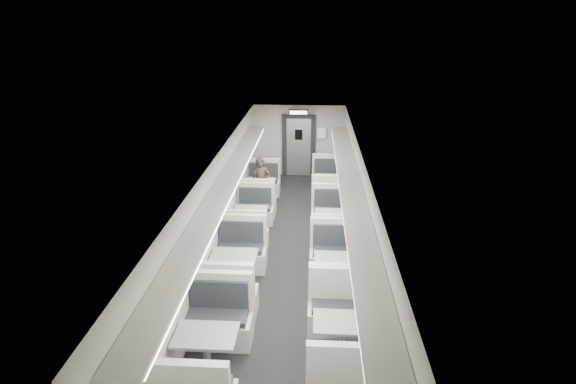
# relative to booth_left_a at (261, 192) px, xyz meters

# --- Properties ---
(room) EXTENTS (3.24, 12.24, 2.64)m
(room) POSITION_rel_booth_left_a_xyz_m (1.00, -3.42, 0.84)
(room) COLOR black
(room) RESTS_ON ground
(booth_left_a) EXTENTS (0.99, 2.01, 1.08)m
(booth_left_a) POSITION_rel_booth_left_a_xyz_m (0.00, 0.00, 0.00)
(booth_left_a) COLOR #A7A79D
(booth_left_a) RESTS_ON room
(booth_left_b) EXTENTS (0.96, 1.96, 1.05)m
(booth_left_b) POSITION_rel_booth_left_a_xyz_m (0.00, -2.02, -0.01)
(booth_left_b) COLOR #A7A79D
(booth_left_b) RESTS_ON room
(booth_left_c) EXTENTS (1.08, 2.19, 1.17)m
(booth_left_c) POSITION_rel_booth_left_a_xyz_m (0.00, -4.44, 0.03)
(booth_left_c) COLOR #A7A79D
(booth_left_c) RESTS_ON room
(booth_left_d) EXTENTS (1.10, 2.24, 1.20)m
(booth_left_d) POSITION_rel_booth_left_a_xyz_m (0.00, -6.80, 0.04)
(booth_left_d) COLOR #A7A79D
(booth_left_d) RESTS_ON room
(booth_right_a) EXTENTS (1.05, 2.14, 1.14)m
(booth_right_a) POSITION_rel_booth_left_a_xyz_m (2.00, 0.30, 0.02)
(booth_right_a) COLOR #A7A79D
(booth_right_a) RESTS_ON room
(booth_right_b) EXTENTS (1.03, 2.09, 1.12)m
(booth_right_b) POSITION_rel_booth_left_a_xyz_m (2.00, -2.23, 0.01)
(booth_right_b) COLOR #A7A79D
(booth_right_b) RESTS_ON room
(booth_right_c) EXTENTS (1.06, 2.15, 1.15)m
(booth_right_c) POSITION_rel_booth_left_a_xyz_m (2.00, -4.43, 0.02)
(booth_right_c) COLOR #A7A79D
(booth_right_c) RESTS_ON room
(booth_right_d) EXTENTS (1.07, 2.17, 1.16)m
(booth_right_d) POSITION_rel_booth_left_a_xyz_m (2.00, -6.35, 0.03)
(booth_right_d) COLOR #A7A79D
(booth_right_d) RESTS_ON room
(passenger) EXTENTS (0.55, 0.37, 1.47)m
(passenger) POSITION_rel_booth_left_a_xyz_m (0.05, -0.28, 0.37)
(passenger) COLOR black
(passenger) RESTS_ON room
(window_a) EXTENTS (0.02, 1.18, 0.84)m
(window_a) POSITION_rel_booth_left_a_xyz_m (-0.49, -0.02, 0.99)
(window_a) COLOR black
(window_a) RESTS_ON room
(window_b) EXTENTS (0.02, 1.18, 0.84)m
(window_b) POSITION_rel_booth_left_a_xyz_m (-0.49, -2.22, 0.99)
(window_b) COLOR black
(window_b) RESTS_ON room
(window_c) EXTENTS (0.02, 1.18, 0.84)m
(window_c) POSITION_rel_booth_left_a_xyz_m (-0.49, -4.42, 0.99)
(window_c) COLOR black
(window_c) RESTS_ON room
(window_d) EXTENTS (0.02, 1.18, 0.84)m
(window_d) POSITION_rel_booth_left_a_xyz_m (-0.49, -6.62, 0.99)
(window_d) COLOR black
(window_d) RESTS_ON room
(luggage_rack_left) EXTENTS (0.46, 10.40, 0.09)m
(luggage_rack_left) POSITION_rel_booth_left_a_xyz_m (-0.24, -3.72, 1.56)
(luggage_rack_left) COLOR #A7A79D
(luggage_rack_left) RESTS_ON room
(luggage_rack_right) EXTENTS (0.46, 10.40, 0.09)m
(luggage_rack_right) POSITION_rel_booth_left_a_xyz_m (2.24, -3.72, 1.56)
(luggage_rack_right) COLOR #A7A79D
(luggage_rack_right) RESTS_ON room
(vestibule_door) EXTENTS (1.10, 0.13, 2.10)m
(vestibule_door) POSITION_rel_booth_left_a_xyz_m (1.00, 2.52, 0.68)
(vestibule_door) COLOR black
(vestibule_door) RESTS_ON room
(exit_sign) EXTENTS (0.62, 0.12, 0.16)m
(exit_sign) POSITION_rel_booth_left_a_xyz_m (1.00, 2.03, 1.92)
(exit_sign) COLOR black
(exit_sign) RESTS_ON room
(wall_notice) EXTENTS (0.32, 0.02, 0.40)m
(wall_notice) POSITION_rel_booth_left_a_xyz_m (1.75, 2.50, 1.14)
(wall_notice) COLOR white
(wall_notice) RESTS_ON room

